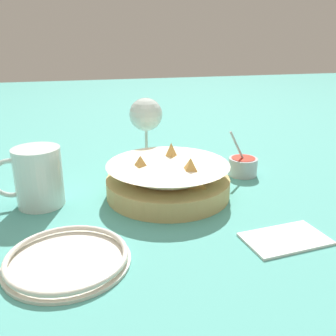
# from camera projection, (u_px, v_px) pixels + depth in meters

# --- Properties ---
(ground_plane) EXTENTS (4.00, 4.00, 0.00)m
(ground_plane) POSITION_uv_depth(u_px,v_px,m) (175.00, 191.00, 0.76)
(ground_plane) COLOR teal
(food_basket) EXTENTS (0.24, 0.24, 0.09)m
(food_basket) POSITION_uv_depth(u_px,v_px,m) (168.00, 181.00, 0.73)
(food_basket) COLOR tan
(food_basket) RESTS_ON ground_plane
(sauce_cup) EXTENTS (0.07, 0.06, 0.10)m
(sauce_cup) POSITION_uv_depth(u_px,v_px,m) (243.00, 166.00, 0.84)
(sauce_cup) COLOR #B7B7BC
(sauce_cup) RESTS_ON ground_plane
(wine_glass) EXTENTS (0.08, 0.08, 0.16)m
(wine_glass) POSITION_uv_depth(u_px,v_px,m) (146.00, 117.00, 0.88)
(wine_glass) COLOR silver
(wine_glass) RESTS_ON ground_plane
(beer_mug) EXTENTS (0.13, 0.09, 0.11)m
(beer_mug) POSITION_uv_depth(u_px,v_px,m) (38.00, 180.00, 0.68)
(beer_mug) COLOR silver
(beer_mug) RESTS_ON ground_plane
(side_plate) EXTENTS (0.18, 0.18, 0.01)m
(side_plate) POSITION_uv_depth(u_px,v_px,m) (67.00, 258.00, 0.52)
(side_plate) COLOR silver
(side_plate) RESTS_ON ground_plane
(napkin) EXTENTS (0.13, 0.09, 0.01)m
(napkin) POSITION_uv_depth(u_px,v_px,m) (285.00, 238.00, 0.58)
(napkin) COLOR white
(napkin) RESTS_ON ground_plane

